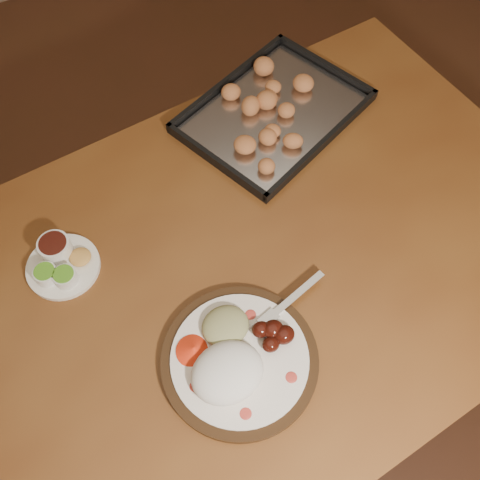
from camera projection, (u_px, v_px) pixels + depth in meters
ground at (216, 322)px, 1.81m from camera, size 4.00×4.00×0.00m
dining_table at (226, 296)px, 1.14m from camera, size 1.56×1.01×0.75m
dinner_plate at (235, 359)px, 0.95m from camera, size 0.36×0.28×0.07m
condiment_saucer at (60, 262)px, 1.05m from camera, size 0.15×0.15×0.05m
baking_tray at (274, 111)px, 1.26m from camera, size 0.49×0.43×0.04m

